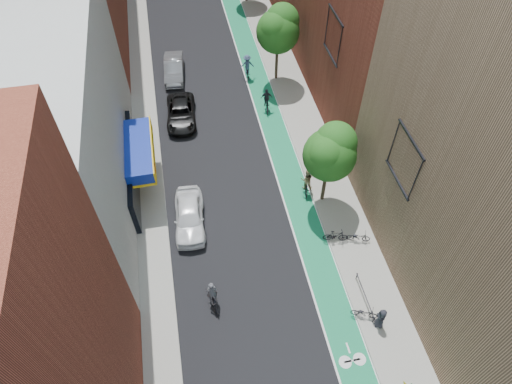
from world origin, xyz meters
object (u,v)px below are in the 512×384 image
cyclist_lane_near (307,183)px  pedestrian (381,318)px  cyclist_lane_far (247,67)px  parked_car_black (181,113)px  cyclist_lane_mid (267,102)px  parked_car_white (189,216)px  cyclist_lead (213,297)px  parked_car_silver (174,69)px

cyclist_lane_near → pedestrian: (1.35, -10.34, 0.03)m
cyclist_lane_near → cyclist_lane_far: (-1.50, 13.89, 0.11)m
parked_car_black → cyclist_lane_near: bearing=-46.0°
parked_car_black → cyclist_lane_mid: (6.98, -0.12, 0.05)m
parked_car_white → cyclist_lane_far: (6.70, 15.05, 0.22)m
parked_car_white → cyclist_lane_far: size_ratio=2.20×
cyclist_lane_far → parked_car_white: bearing=69.2°
cyclist_lead → cyclist_lane_near: size_ratio=1.00×
cyclist_lead → cyclist_lane_far: 21.87m
parked_car_silver → cyclist_lead: 22.44m
parked_car_white → cyclist_lead: size_ratio=2.23×
parked_car_black → cyclist_lane_far: (6.27, 4.59, 0.35)m
parked_car_silver → cyclist_lead: size_ratio=2.16×
cyclist_lane_near → cyclist_lead: bearing=57.3°
cyclist_lane_mid → pedestrian: size_ratio=1.24×
parked_car_white → cyclist_lane_near: 8.29m
parked_car_silver → cyclist_lane_far: bearing=-7.4°
cyclist_lead → pedestrian: 9.44m
parked_car_white → pedestrian: size_ratio=2.98×
cyclist_lane_far → cyclist_lane_near: bearing=99.4°
parked_car_black → cyclist_lane_mid: bearing=3.1°
parked_car_white → parked_car_silver: size_ratio=1.03×
parked_car_silver → parked_car_black: bearing=-84.4°
parked_car_silver → cyclist_lead: (0.29, -22.44, -0.05)m
parked_car_white → parked_car_silver: parked_car_white is taller
parked_car_silver → pedestrian: size_ratio=2.88×
cyclist_lane_near → cyclist_lane_mid: bearing=-71.2°
cyclist_lane_mid → cyclist_lane_far: bearing=-72.7°
cyclist_lead → cyclist_lane_far: bearing=-114.8°
parked_car_silver → cyclist_lane_far: 6.47m
parked_car_white → cyclist_lane_near: (8.20, 1.15, 0.11)m
cyclist_lead → cyclist_lane_far: size_ratio=0.99×
parked_car_black → cyclist_lane_far: size_ratio=2.25×
pedestrian → cyclist_lane_far: bearing=-160.5°
parked_car_silver → cyclist_lane_near: 17.19m
cyclist_lead → cyclist_lane_near: 10.37m
parked_car_white → cyclist_lane_mid: (7.42, 10.33, -0.09)m
parked_car_white → cyclist_lane_near: cyclist_lane_near is taller
cyclist_lane_mid → cyclist_lane_far: 4.78m
parked_car_black → parked_car_silver: 6.01m
cyclist_lead → cyclist_lane_far: (6.03, 21.02, 0.31)m
cyclist_lane_mid → parked_car_black: bearing=7.7°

